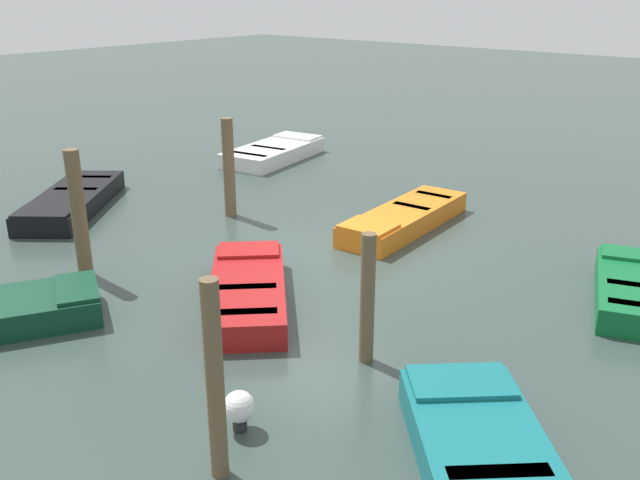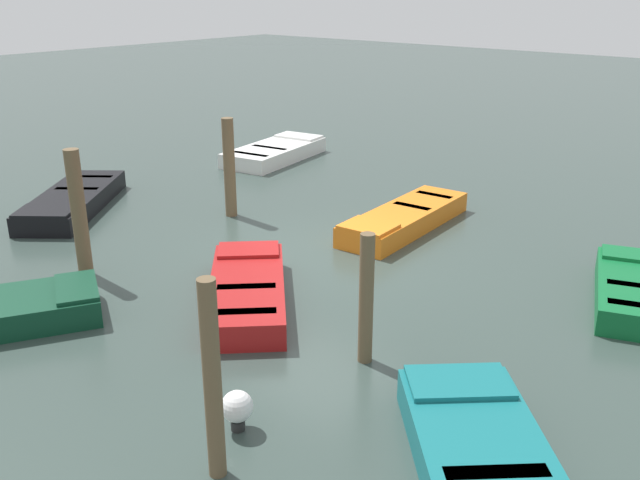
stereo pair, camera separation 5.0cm
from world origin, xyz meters
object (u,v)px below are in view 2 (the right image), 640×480
rowboat_white (275,152)px  mooring_piling_near_right (366,299)px  mooring_piling_center (79,214)px  marker_buoy (237,408)px  rowboat_teal (487,469)px  mooring_piling_mid_right (229,168)px  rowboat_black (73,200)px  rowboat_orange (404,218)px  mooring_piling_far_left (212,382)px  rowboat_green (636,291)px  rowboat_dark_green (4,311)px  rowboat_red (247,290)px

rowboat_white → mooring_piling_near_right: bearing=-140.1°
mooring_piling_center → marker_buoy: (-5.14, 1.39, -0.81)m
rowboat_teal → mooring_piling_mid_right: bearing=19.8°
mooring_piling_near_right → mooring_piling_center: size_ratio=0.82×
mooring_piling_mid_right → mooring_piling_near_right: (-5.78, 3.07, -0.15)m
rowboat_black → mooring_piling_center: mooring_piling_center is taller
rowboat_orange → mooring_piling_center: 6.22m
rowboat_orange → mooring_piling_center: bearing=-31.4°
rowboat_black → mooring_piling_center: size_ratio=1.67×
mooring_piling_center → mooring_piling_far_left: (-5.52, 2.03, -0.01)m
rowboat_white → mooring_piling_mid_right: bearing=-156.9°
rowboat_black → mooring_piling_far_left: size_ratio=1.69×
rowboat_green → mooring_piling_far_left: mooring_piling_far_left is taller
rowboat_dark_green → mooring_piling_near_right: mooring_piling_near_right is taller
rowboat_white → mooring_piling_center: bearing=-168.1°
rowboat_green → mooring_piling_center: 8.98m
rowboat_black → marker_buoy: 9.10m
mooring_piling_far_left → marker_buoy: (0.38, -0.65, -0.79)m
rowboat_teal → mooring_piling_far_left: size_ratio=1.50×
rowboat_black → rowboat_orange: (-6.23, -3.61, 0.00)m
rowboat_teal → mooring_piling_mid_right: 9.23m
rowboat_red → rowboat_green: bearing=-94.4°
rowboat_teal → mooring_piling_center: mooring_piling_center is taller
mooring_piling_near_right → mooring_piling_center: (5.34, 0.73, 0.20)m
mooring_piling_far_left → marker_buoy: 1.09m
mooring_piling_mid_right → mooring_piling_far_left: 8.34m
rowboat_white → mooring_piling_mid_right: 5.07m
rowboat_dark_green → marker_buoy: 4.44m
mooring_piling_near_right → mooring_piling_far_left: mooring_piling_far_left is taller
rowboat_green → rowboat_orange: same height
rowboat_black → mooring_piling_near_right: (-8.71, 1.11, 0.67)m
rowboat_black → rowboat_teal: bearing=40.0°
rowboat_orange → mooring_piling_mid_right: (3.30, 1.65, 0.83)m
rowboat_orange → rowboat_white: same height
rowboat_white → mooring_piling_near_right: 11.18m
mooring_piling_mid_right → mooring_piling_center: size_ratio=0.96×
rowboat_dark_green → rowboat_orange: 7.55m
rowboat_green → rowboat_black: bearing=86.1°
rowboat_dark_green → rowboat_teal: same height
rowboat_dark_green → rowboat_teal: bearing=-50.2°
mooring_piling_center → rowboat_black: bearing=-28.7°
mooring_piling_mid_right → marker_buoy: size_ratio=4.35×
mooring_piling_mid_right → rowboat_black: bearing=33.7°
rowboat_orange → marker_buoy: 7.21m
rowboat_teal → mooring_piling_mid_right: (8.14, -4.27, 0.83)m
rowboat_dark_green → marker_buoy: marker_buoy is taller
mooring_piling_mid_right → mooring_piling_far_left: (-5.96, 5.83, 0.04)m
mooring_piling_center → mooring_piling_mid_right: bearing=-83.4°
mooring_piling_near_right → rowboat_white: bearing=-40.7°
rowboat_black → rowboat_white: same height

